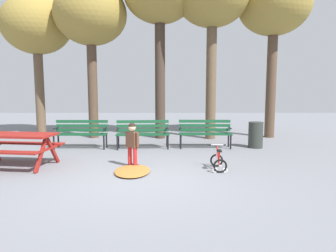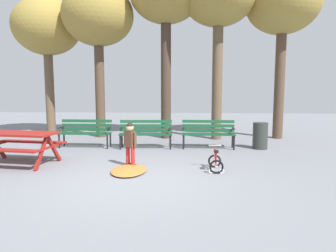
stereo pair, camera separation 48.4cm
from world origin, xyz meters
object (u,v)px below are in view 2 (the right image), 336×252
child_standing (130,141)px  park_bench_right (208,132)px  park_bench_far_left (86,131)px  park_bench_left (146,131)px  picnic_table (18,140)px  trash_bin (260,136)px  kids_bicycle (216,162)px

child_standing → park_bench_right: bearing=50.8°
park_bench_far_left → park_bench_left: bearing=-1.0°
picnic_table → park_bench_right: (4.68, 2.33, -0.08)m
trash_bin → park_bench_right: bearing=179.2°
park_bench_left → park_bench_right: same height
park_bench_right → trash_bin: size_ratio=2.02×
picnic_table → park_bench_left: size_ratio=1.20×
picnic_table → park_bench_far_left: (0.88, 2.25, -0.08)m
picnic_table → trash_bin: 6.66m
park_bench_left → picnic_table: bearing=-141.3°
park_bench_right → kids_bicycle: bearing=-90.4°
child_standing → trash_bin: 4.25m
picnic_table → park_bench_far_left: park_bench_far_left is taller
park_bench_right → child_standing: 3.09m
picnic_table → park_bench_far_left: 2.42m
park_bench_far_left → trash_bin: size_ratio=2.01×
child_standing → kids_bicycle: (1.94, -0.23, -0.40)m
park_bench_right → trash_bin: (1.56, -0.02, -0.11)m
park_bench_far_left → park_bench_left: same height
park_bench_right → park_bench_far_left: bearing=-178.9°
park_bench_right → kids_bicycle: size_ratio=2.85×
park_bench_far_left → trash_bin: bearing=0.6°
picnic_table → trash_bin: size_ratio=2.45×
park_bench_far_left → park_bench_left: 1.89m
child_standing → park_bench_far_left: bearing=128.5°
park_bench_left → trash_bin: bearing=1.4°
trash_bin → park_bench_left: bearing=-178.6°
park_bench_far_left → park_bench_right: same height
picnic_table → kids_bicycle: size_ratio=3.46×
park_bench_right → trash_bin: park_bench_right is taller
picnic_table → trash_bin: (6.24, 2.31, -0.19)m
park_bench_far_left → park_bench_right: 3.80m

